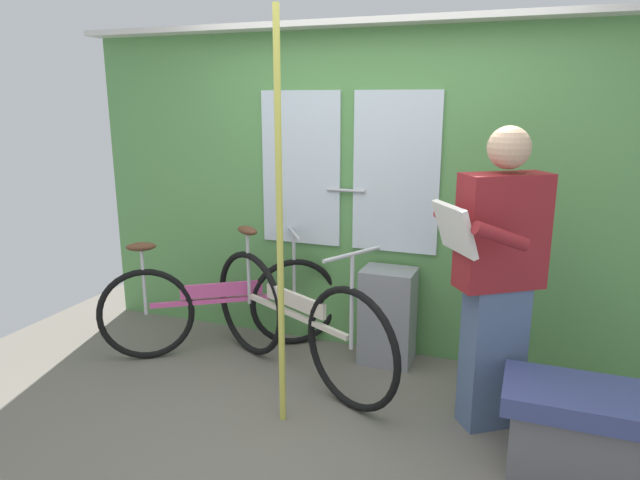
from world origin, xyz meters
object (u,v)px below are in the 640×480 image
object	(u,v)px
trash_bin_by_wall	(388,316)
bicycle_leaning_behind	(294,320)
bicycle_near_door	(221,305)
bench_seat_corner	(575,428)
passenger_reading_newspaper	(497,275)
handrail_pole	(280,229)

from	to	relation	value
trash_bin_by_wall	bicycle_leaning_behind	bearing A→B (deg)	-139.24
bicycle_near_door	bench_seat_corner	world-z (taller)	bicycle_near_door
passenger_reading_newspaper	bicycle_leaning_behind	bearing A→B (deg)	-41.06
bicycle_leaning_behind	bench_seat_corner	distance (m)	1.74
trash_bin_by_wall	bench_seat_corner	distance (m)	1.46
trash_bin_by_wall	bench_seat_corner	bearing A→B (deg)	-37.16
bicycle_near_door	handrail_pole	bearing A→B (deg)	-74.97
bicycle_leaning_behind	trash_bin_by_wall	size ratio (longest dim) A/B	2.38
bicycle_near_door	bench_seat_corner	bearing A→B (deg)	-48.97
bicycle_leaning_behind	trash_bin_by_wall	distance (m)	0.68
bicycle_leaning_behind	handrail_pole	size ratio (longest dim) A/B	0.71
trash_bin_by_wall	handrail_pole	xyz separation A→B (m)	(-0.38, -0.95, 0.79)
passenger_reading_newspaper	bench_seat_corner	distance (m)	0.83
handrail_pole	bicycle_leaning_behind	bearing A→B (deg)	105.27
bicycle_leaning_behind	trash_bin_by_wall	world-z (taller)	bicycle_leaning_behind
bicycle_near_door	bench_seat_corner	size ratio (longest dim) A/B	2.08
bench_seat_corner	passenger_reading_newspaper	bearing A→B (deg)	144.51
bicycle_leaning_behind	passenger_reading_newspaper	bearing A→B (deg)	21.51
bicycle_leaning_behind	trash_bin_by_wall	bearing A→B (deg)	68.27
passenger_reading_newspaper	bench_seat_corner	size ratio (longest dim) A/B	2.39
bicycle_leaning_behind	handrail_pole	distance (m)	0.90
bicycle_near_door	handrail_pole	size ratio (longest dim) A/B	0.64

